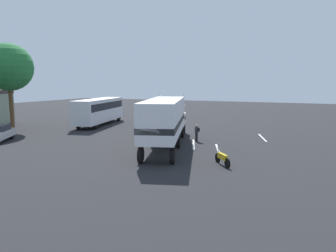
# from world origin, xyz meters

# --- Properties ---
(ground_plane) EXTENTS (120.00, 120.00, 0.00)m
(ground_plane) POSITION_xyz_m (0.00, 0.00, 0.00)
(ground_plane) COLOR #232326
(lane_stripe_near) EXTENTS (4.21, 1.58, 0.01)m
(lane_stripe_near) POSITION_xyz_m (-4.60, -3.50, 0.01)
(lane_stripe_near) COLOR silver
(lane_stripe_near) RESTS_ON ground_plane
(lane_stripe_mid) EXTENTS (4.22, 1.54, 0.01)m
(lane_stripe_mid) POSITION_xyz_m (-5.85, -6.05, 0.01)
(lane_stripe_mid) COLOR silver
(lane_stripe_mid) RESTS_ON ground_plane
(lane_stripe_far) EXTENTS (4.27, 1.38, 0.01)m
(lane_stripe_far) POSITION_xyz_m (1.34, -8.81, 0.01)
(lane_stripe_far) COLOR silver
(lane_stripe_far) RESTS_ON ground_plane
(semi_truck) EXTENTS (14.25, 6.59, 4.50)m
(semi_truck) POSITION_xyz_m (-6.69, -1.69, 2.52)
(semi_truck) COLOR white
(semi_truck) RESTS_ON ground_plane
(person_bystander) EXTENTS (0.34, 0.46, 1.63)m
(person_bystander) POSITION_xyz_m (-3.20, -3.33, 0.89)
(person_bystander) COLOR black
(person_bystander) RESTS_ON ground_plane
(parked_bus) EXTENTS (11.29, 4.89, 3.40)m
(parked_bus) POSITION_xyz_m (2.70, 12.02, 2.07)
(parked_bus) COLOR silver
(parked_bus) RESTS_ON ground_plane
(motorcycle) EXTENTS (1.69, 1.42, 1.12)m
(motorcycle) POSITION_xyz_m (-10.51, -7.52, 0.48)
(motorcycle) COLOR black
(motorcycle) RESTS_ON ground_plane
(tree_left) EXTENTS (5.40, 5.40, 9.95)m
(tree_left) POSITION_xyz_m (-5.26, 18.45, 7.23)
(tree_left) COLOR brown
(tree_left) RESTS_ON ground_plane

